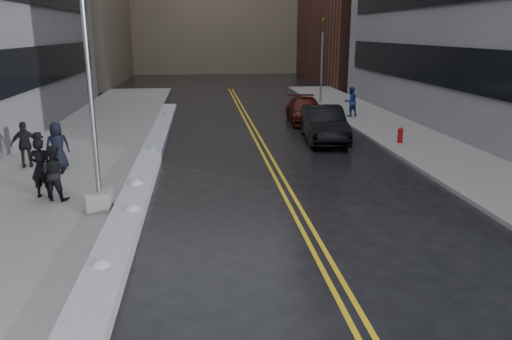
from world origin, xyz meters
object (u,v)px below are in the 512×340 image
object	(u,v)px
fire_hydrant	(400,134)
pedestrian_d	(25,145)
traffic_signal	(322,57)
pedestrian_east	(351,102)
car_maroon	(305,110)
pedestrian_fedora	(41,168)
pedestrian_c	(57,146)
car_black	(324,124)
lamppost	(94,131)
pedestrian_b	(54,173)

from	to	relation	value
fire_hydrant	pedestrian_d	bearing A→B (deg)	-170.46
fire_hydrant	traffic_signal	xyz separation A→B (m)	(-0.50, 14.00, 2.85)
pedestrian_east	car_maroon	bearing A→B (deg)	-1.61
traffic_signal	pedestrian_fedora	size ratio (longest dim) A/B	3.13
pedestrian_c	car_maroon	distance (m)	15.18
pedestrian_c	car_black	distance (m)	12.24
car_black	pedestrian_d	bearing A→B (deg)	-157.61
pedestrian_c	pedestrian_d	size ratio (longest dim) A/B	1.01
pedestrian_east	car_black	bearing A→B (deg)	43.86
pedestrian_fedora	car_maroon	xyz separation A→B (m)	(11.16, 13.24, -0.40)
lamppost	pedestrian_fedora	bearing A→B (deg)	143.56
lamppost	car_black	size ratio (longest dim) A/B	1.49
lamppost	pedestrian_fedora	size ratio (longest dim) A/B	3.98
pedestrian_east	traffic_signal	bearing A→B (deg)	-105.64
lamppost	pedestrian_east	distance (m)	19.90
pedestrian_fedora	car_black	bearing A→B (deg)	-134.77
traffic_signal	pedestrian_fedora	xyz separation A→B (m)	(-13.81, -20.52, -2.29)
pedestrian_d	car_maroon	bearing A→B (deg)	-158.80
traffic_signal	pedestrian_d	distance (m)	22.91
traffic_signal	car_black	distance (m)	13.15
pedestrian_b	car_maroon	world-z (taller)	pedestrian_b
traffic_signal	pedestrian_d	xyz separation A→B (m)	(-15.51, -16.69, -2.36)
fire_hydrant	pedestrian_east	size ratio (longest dim) A/B	0.40
traffic_signal	car_black	bearing A→B (deg)	-102.72
traffic_signal	car_maroon	xyz separation A→B (m)	(-2.65, -7.27, -2.69)
pedestrian_fedora	fire_hydrant	bearing A→B (deg)	-146.16
pedestrian_d	car_black	size ratio (longest dim) A/B	0.35
traffic_signal	pedestrian_d	world-z (taller)	traffic_signal
pedestrian_fedora	car_maroon	distance (m)	17.32
lamppost	car_maroon	bearing A→B (deg)	58.15
fire_hydrant	car_maroon	size ratio (longest dim) A/B	0.15
traffic_signal	car_black	xyz separation A→B (m)	(-2.84, -12.58, -2.56)
car_black	pedestrian_east	bearing A→B (deg)	67.27
pedestrian_d	fire_hydrant	bearing A→B (deg)	174.53
lamppost	pedestrian_east	world-z (taller)	lamppost
pedestrian_d	car_maroon	world-z (taller)	pedestrian_d
car_black	fire_hydrant	bearing A→B (deg)	-18.54
lamppost	pedestrian_b	distance (m)	2.49
lamppost	pedestrian_fedora	world-z (taller)	lamppost
pedestrian_b	car_black	xyz separation A→B (m)	(10.52, 8.21, -0.17)
pedestrian_c	traffic_signal	bearing A→B (deg)	-153.79
pedestrian_c	pedestrian_d	distance (m)	1.34
pedestrian_fedora	pedestrian_east	distance (m)	20.06
traffic_signal	car_maroon	world-z (taller)	traffic_signal
pedestrian_c	pedestrian_d	xyz separation A→B (m)	(-1.28, 0.39, -0.01)
car_maroon	fire_hydrant	bearing A→B (deg)	-61.62
pedestrian_fedora	car_maroon	world-z (taller)	pedestrian_fedora
fire_hydrant	pedestrian_d	world-z (taller)	pedestrian_d
traffic_signal	car_maroon	distance (m)	8.19
pedestrian_b	car_black	world-z (taller)	pedestrian_b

